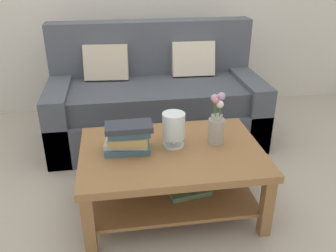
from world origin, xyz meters
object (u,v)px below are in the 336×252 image
(book_stack_main, at_px, (128,137))
(glass_hurricane_vase, at_px, (174,127))
(flower_pitcher, at_px, (216,123))
(coffee_table, at_px, (172,166))
(couch, at_px, (155,101))

(book_stack_main, height_order, glass_hurricane_vase, glass_hurricane_vase)
(book_stack_main, xyz_separation_m, flower_pitcher, (0.59, 0.02, 0.05))
(coffee_table, xyz_separation_m, flower_pitcher, (0.31, 0.05, 0.27))
(glass_hurricane_vase, bearing_deg, book_stack_main, -175.84)
(coffee_table, distance_m, flower_pitcher, 0.41)
(coffee_table, bearing_deg, book_stack_main, 173.62)
(book_stack_main, relative_size, flower_pitcher, 0.87)
(glass_hurricane_vase, bearing_deg, coffee_table, -109.79)
(couch, xyz_separation_m, glass_hurricane_vase, (-0.00, -1.06, 0.24))
(couch, distance_m, coffee_table, 1.11)
(coffee_table, distance_m, glass_hurricane_vase, 0.27)
(flower_pitcher, bearing_deg, couch, 104.98)
(flower_pitcher, bearing_deg, coffee_table, -170.96)
(couch, xyz_separation_m, coffee_table, (-0.02, -1.11, -0.02))
(coffee_table, height_order, glass_hurricane_vase, glass_hurricane_vase)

